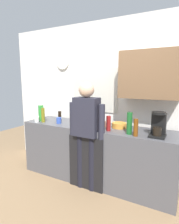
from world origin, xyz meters
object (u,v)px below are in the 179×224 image
bottle_dark_sauce (60,116)px  cup_blue_mug (59,120)px  bottle_amber_beer (136,128)px  dish_soap (94,121)px  coffee_maker (158,126)px  bottle_olive_oil (43,115)px  bottle_clear_soda (41,113)px  bottle_green_wine (129,123)px  person_at_sink (87,127)px  bottle_red_vinegar (108,123)px  mixing_bowl (119,125)px  cup_white_mug (37,119)px  cup_terracotta_mug (103,124)px  potted_plant (94,121)px

bottle_dark_sauce → cup_blue_mug: bottle_dark_sauce is taller
bottle_amber_beer → dish_soap: bottle_amber_beer is taller
coffee_maker → bottle_olive_oil: size_ratio=1.32×
bottle_amber_beer → bottle_clear_soda: bearing=176.3°
bottle_green_wine → person_at_sink: (-0.60, -0.12, -0.10)m
bottle_red_vinegar → person_at_sink: size_ratio=0.14×
bottle_amber_beer → cup_blue_mug: (-1.34, 0.11, -0.06)m
coffee_maker → bottle_olive_oil: 1.89m
bottle_red_vinegar → mixing_bowl: (0.07, 0.24, -0.07)m
person_at_sink → bottle_red_vinegar: bearing=30.5°
bottle_olive_oil → dish_soap: 0.93m
cup_white_mug → person_at_sink: bearing=-3.8°
coffee_maker → bottle_dark_sauce: (-1.69, 0.13, -0.06)m
bottle_olive_oil → bottle_dark_sauce: 0.29m
bottle_olive_oil → cup_blue_mug: 0.31m
bottle_clear_soda → cup_white_mug: (0.00, -0.11, -0.09)m
bottle_amber_beer → cup_white_mug: 1.74m
cup_white_mug → mixing_bowl: size_ratio=0.43×
bottle_clear_soda → dish_soap: size_ratio=1.56×
bottle_clear_soda → bottle_red_vinegar: bearing=-1.9°
bottle_olive_oil → bottle_amber_beer: 1.63m
cup_white_mug → bottle_clear_soda: bearing=91.2°
bottle_red_vinegar → cup_terracotta_mug: 0.26m
bottle_olive_oil → bottle_red_vinegar: (1.22, 0.02, -0.01)m
bottle_amber_beer → coffee_maker: bearing=25.1°
bottle_clear_soda → cup_terracotta_mug: 1.17m
bottle_red_vinegar → dish_soap: size_ratio=1.22×
bottle_green_wine → bottle_dark_sauce: size_ratio=1.67×
bottle_red_vinegar → dish_soap: bearing=152.7°
mixing_bowl → bottle_red_vinegar: bearing=-106.8°
bottle_amber_beer → bottle_green_wine: bearing=153.3°
cup_blue_mug → potted_plant: 0.70m
cup_blue_mug → person_at_sink: bearing=-15.3°
potted_plant → dish_soap: potted_plant is taller
coffee_maker → dish_soap: size_ratio=1.83×
bottle_olive_oil → potted_plant: bottle_olive_oil is taller
bottle_clear_soda → bottle_amber_beer: bearing=-3.7°
cup_white_mug → cup_terracotta_mug: size_ratio=1.03×
cup_terracotta_mug → mixing_bowl: (0.24, 0.06, -0.01)m
bottle_green_wine → bottle_amber_beer: 0.12m
potted_plant → person_at_sink: (-0.05, -0.11, -0.08)m
cup_terracotta_mug → cup_white_mug: bearing=-167.7°
cup_blue_mug → cup_terracotta_mug: size_ratio=1.09×
cup_terracotta_mug → person_at_sink: 0.34m
bottle_amber_beer → mixing_bowl: bottle_amber_beer is taller
bottle_clear_soda → cup_terracotta_mug: size_ratio=3.04×
bottle_olive_oil → bottle_clear_soda: bearing=148.6°
potted_plant → person_at_sink: 0.15m
cup_blue_mug → mixing_bowl: cup_blue_mug is taller
bottle_amber_beer → cup_terracotta_mug: bearing=156.5°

